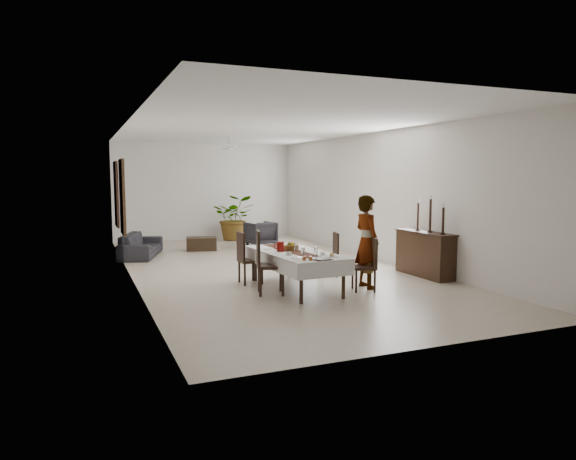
{
  "coord_description": "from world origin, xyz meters",
  "views": [
    {
      "loc": [
        -3.97,
        -11.02,
        2.11
      ],
      "look_at": [
        -0.15,
        -1.7,
        1.05
      ],
      "focal_mm": 32.0,
      "sensor_mm": 36.0,
      "label": 1
    }
  ],
  "objects_px": {
    "woman": "(367,242)",
    "sideboard_body": "(425,255)",
    "red_pitcher": "(280,247)",
    "sofa": "(141,245)",
    "dining_table_top": "(295,253)"
  },
  "relations": [
    {
      "from": "woman",
      "to": "sideboard_body",
      "type": "distance_m",
      "value": 1.86
    },
    {
      "from": "red_pitcher",
      "to": "sofa",
      "type": "bearing_deg",
      "value": 111.41
    },
    {
      "from": "sideboard_body",
      "to": "sofa",
      "type": "height_order",
      "value": "sideboard_body"
    },
    {
      "from": "sideboard_body",
      "to": "red_pitcher",
      "type": "bearing_deg",
      "value": -179.92
    },
    {
      "from": "dining_table_top",
      "to": "sideboard_body",
      "type": "bearing_deg",
      "value": -1.05
    },
    {
      "from": "dining_table_top",
      "to": "woman",
      "type": "xyz_separation_m",
      "value": [
        1.31,
        -0.4,
        0.2
      ]
    },
    {
      "from": "sofa",
      "to": "dining_table_top",
      "type": "bearing_deg",
      "value": -138.97
    },
    {
      "from": "dining_table_top",
      "to": "red_pitcher",
      "type": "height_order",
      "value": "red_pitcher"
    },
    {
      "from": "dining_table_top",
      "to": "sofa",
      "type": "xyz_separation_m",
      "value": [
        -2.22,
        5.17,
        -0.37
      ]
    },
    {
      "from": "red_pitcher",
      "to": "woman",
      "type": "height_order",
      "value": "woman"
    },
    {
      "from": "sofa",
      "to": "woman",
      "type": "bearing_deg",
      "value": -129.86
    },
    {
      "from": "dining_table_top",
      "to": "sofa",
      "type": "distance_m",
      "value": 5.64
    },
    {
      "from": "woman",
      "to": "sideboard_body",
      "type": "bearing_deg",
      "value": -74.15
    },
    {
      "from": "sideboard_body",
      "to": "sofa",
      "type": "xyz_separation_m",
      "value": [
        -5.26,
        5.04,
        -0.16
      ]
    },
    {
      "from": "dining_table_top",
      "to": "sofa",
      "type": "relative_size",
      "value": 1.08
    }
  ]
}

